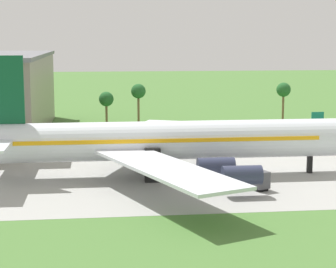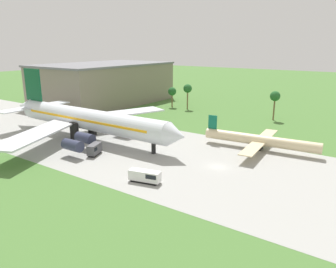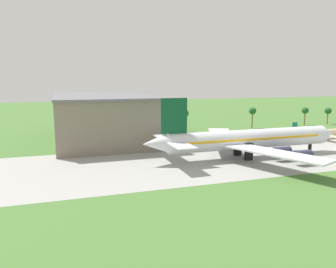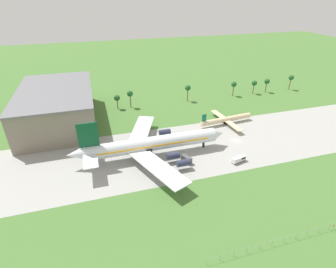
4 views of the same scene
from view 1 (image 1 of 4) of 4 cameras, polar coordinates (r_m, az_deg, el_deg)
jet_airliner at (r=95.22m, az=-0.79°, el=-0.65°), size 67.65×61.03×19.16m
catering_van at (r=89.45m, az=8.21°, el=-4.17°), size 3.61×5.18×2.82m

